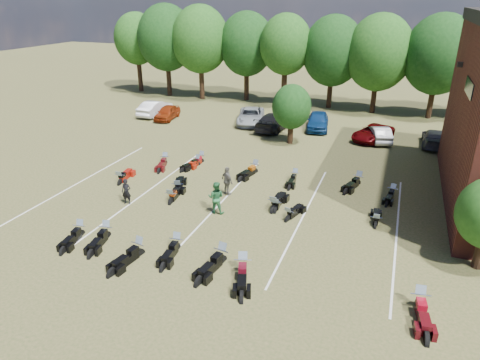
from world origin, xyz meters
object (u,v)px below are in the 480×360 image
at_px(motorcycle_0, 81,236).
at_px(motorcycle_3, 139,256).
at_px(car_0, 167,113).
at_px(person_black, 126,192).
at_px(person_grey, 227,181).
at_px(car_4, 318,121).
at_px(motorcycle_14, 165,164).
at_px(person_green, 216,198).
at_px(motorcycle_7, 120,184).

bearing_deg(motorcycle_0, motorcycle_3, -17.78).
bearing_deg(motorcycle_0, car_0, 98.08).
relative_size(person_black, person_grey, 0.84).
bearing_deg(motorcycle_3, car_4, 89.33).
bearing_deg(car_4, person_black, -119.93).
bearing_deg(motorcycle_3, car_0, 124.68).
relative_size(motorcycle_0, motorcycle_14, 1.00).
xyz_separation_m(person_green, person_grey, (-0.33, 2.47, -0.03)).
distance_m(person_green, motorcycle_3, 5.69).
bearing_deg(person_black, motorcycle_14, 89.69).
bearing_deg(person_grey, car_4, -64.68).
xyz_separation_m(motorcycle_0, motorcycle_14, (-1.06, 10.51, 0.00)).
relative_size(motorcycle_3, motorcycle_7, 1.06).
distance_m(car_0, motorcycle_0, 22.83).
distance_m(car_4, person_black, 20.87).
distance_m(motorcycle_0, motorcycle_14, 10.57).
xyz_separation_m(motorcycle_0, motorcycle_3, (3.83, -0.51, 0.00)).
bearing_deg(person_grey, motorcycle_3, 114.04).
distance_m(car_0, person_green, 21.07).
bearing_deg(person_grey, person_green, 131.38).
distance_m(person_black, motorcycle_7, 3.23).
relative_size(person_black, motorcycle_0, 0.69).
bearing_deg(motorcycle_14, motorcycle_0, -98.48).
bearing_deg(motorcycle_0, person_grey, 44.45).
distance_m(motorcycle_3, motorcycle_14, 12.05).
xyz_separation_m(person_grey, motorcycle_3, (-1.35, -7.83, -0.92)).
height_order(person_black, person_grey, person_grey).
height_order(person_black, motorcycle_3, person_black).
relative_size(motorcycle_0, motorcycle_3, 0.92).
xyz_separation_m(car_4, person_black, (-7.52, -19.47, -0.03)).
height_order(motorcycle_3, motorcycle_7, motorcycle_3).
distance_m(car_4, motorcycle_0, 24.73).
bearing_deg(motorcycle_14, person_green, -54.99).
relative_size(car_0, person_green, 2.09).
xyz_separation_m(car_4, motorcycle_3, (-3.78, -24.02, -0.80)).
distance_m(car_4, motorcycle_3, 24.33).
bearing_deg(person_grey, car_0, -15.40).
bearing_deg(person_green, motorcycle_0, 33.60).
xyz_separation_m(person_grey, motorcycle_14, (-6.24, 3.19, -0.92)).
xyz_separation_m(motorcycle_0, motorcycle_7, (-2.05, 6.35, 0.00)).
height_order(person_green, motorcycle_7, person_green).
height_order(car_0, motorcycle_7, car_0).
height_order(person_grey, motorcycle_7, person_grey).
xyz_separation_m(car_0, motorcycle_14, (6.13, -11.15, -0.68)).
distance_m(motorcycle_7, motorcycle_14, 4.28).
height_order(person_green, motorcycle_0, person_green).
xyz_separation_m(motorcycle_7, motorcycle_14, (0.99, 4.16, 0.00)).
bearing_deg(motorcycle_14, person_black, -94.22).
bearing_deg(person_black, car_0, 102.11).
distance_m(person_black, motorcycle_14, 6.61).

